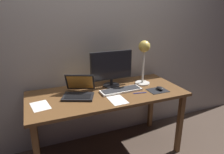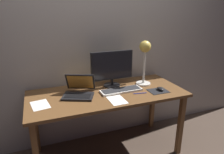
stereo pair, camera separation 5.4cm
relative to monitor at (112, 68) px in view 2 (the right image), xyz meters
name	(u,v)px [view 2 (the right image)]	position (x,y,z in m)	size (l,w,h in m)	color
ground_plane	(108,152)	(-0.11, -0.15, -0.96)	(4.80, 4.80, 0.00)	#47382D
back_wall	(95,33)	(-0.11, 0.25, 0.34)	(4.80, 0.06, 2.60)	#A8A099
desk	(107,99)	(-0.11, -0.15, -0.29)	(1.60, 0.70, 0.74)	brown
monitor	(112,68)	(0.00, 0.00, 0.00)	(0.47, 0.18, 0.39)	black
keyboard_main	(121,90)	(0.04, -0.18, -0.20)	(0.44, 0.15, 0.03)	silver
laptop	(79,89)	(-0.39, -0.10, -0.16)	(0.38, 0.38, 0.20)	black
desk_lamp	(145,54)	(0.36, -0.07, 0.14)	(0.16, 0.16, 0.50)	beige
mousepad	(158,91)	(0.40, -0.31, -0.21)	(0.20, 0.16, 0.00)	black
mouse	(160,89)	(0.43, -0.30, -0.20)	(0.06, 0.10, 0.03)	black
paper_sheet_near_mouse	(40,105)	(-0.77, -0.21, -0.21)	(0.15, 0.21, 0.00)	white
paper_sheet_by_keyboard	(117,100)	(-0.09, -0.36, -0.21)	(0.15, 0.21, 0.00)	white
pen	(140,93)	(0.19, -0.30, -0.21)	(0.01, 0.01, 0.14)	#2633A5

